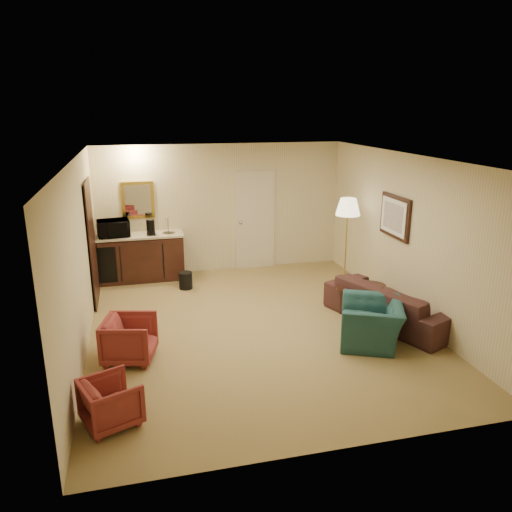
{
  "coord_description": "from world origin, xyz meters",
  "views": [
    {
      "loc": [
        -1.7,
        -6.91,
        3.3
      ],
      "look_at": [
        0.12,
        0.5,
        1.01
      ],
      "focal_mm": 35.0,
      "sensor_mm": 36.0,
      "label": 1
    }
  ],
  "objects_px": {
    "rose_chair_far": "(111,400)",
    "sofa": "(391,297)",
    "wetbar_cabinet": "(142,257)",
    "teal_armchair": "(372,316)",
    "coffee_maker": "(151,227)",
    "coffee_table": "(360,300)",
    "waste_bin": "(186,280)",
    "rose_chair_near": "(129,337)",
    "microwave": "(113,226)",
    "floor_lamp": "(346,243)"
  },
  "relations": [
    {
      "from": "rose_chair_far",
      "to": "sofa",
      "type": "bearing_deg",
      "value": -90.09
    },
    {
      "from": "wetbar_cabinet",
      "to": "teal_armchair",
      "type": "xyz_separation_m",
      "value": [
        3.14,
        -3.62,
        -0.04
      ]
    },
    {
      "from": "wetbar_cabinet",
      "to": "sofa",
      "type": "bearing_deg",
      "value": -38.66
    },
    {
      "from": "wetbar_cabinet",
      "to": "sofa",
      "type": "relative_size",
      "value": 0.75
    },
    {
      "from": "sofa",
      "to": "coffee_maker",
      "type": "distance_m",
      "value": 4.66
    },
    {
      "from": "coffee_table",
      "to": "waste_bin",
      "type": "relative_size",
      "value": 2.66
    },
    {
      "from": "rose_chair_near",
      "to": "waste_bin",
      "type": "distance_m",
      "value": 2.8
    },
    {
      "from": "waste_bin",
      "to": "microwave",
      "type": "relative_size",
      "value": 0.55
    },
    {
      "from": "coffee_table",
      "to": "waste_bin",
      "type": "xyz_separation_m",
      "value": [
        -2.68,
        1.88,
        -0.08
      ]
    },
    {
      "from": "coffee_table",
      "to": "floor_lamp",
      "type": "relative_size",
      "value": 0.5
    },
    {
      "from": "teal_armchair",
      "to": "sofa",
      "type": "bearing_deg",
      "value": 157.79
    },
    {
      "from": "waste_bin",
      "to": "teal_armchair",
      "type": "bearing_deg",
      "value": -50.77
    },
    {
      "from": "waste_bin",
      "to": "microwave",
      "type": "xyz_separation_m",
      "value": [
        -1.26,
        0.68,
        0.96
      ]
    },
    {
      "from": "rose_chair_near",
      "to": "floor_lamp",
      "type": "distance_m",
      "value": 4.48
    },
    {
      "from": "waste_bin",
      "to": "sofa",
      "type": "bearing_deg",
      "value": -37.41
    },
    {
      "from": "sofa",
      "to": "microwave",
      "type": "height_order",
      "value": "microwave"
    },
    {
      "from": "floor_lamp",
      "to": "waste_bin",
      "type": "relative_size",
      "value": 5.36
    },
    {
      "from": "sofa",
      "to": "waste_bin",
      "type": "xyz_separation_m",
      "value": [
        -3.0,
        2.29,
        -0.27
      ]
    },
    {
      "from": "waste_bin",
      "to": "rose_chair_far",
      "type": "bearing_deg",
      "value": -106.89
    },
    {
      "from": "rose_chair_far",
      "to": "coffee_maker",
      "type": "height_order",
      "value": "coffee_maker"
    },
    {
      "from": "wetbar_cabinet",
      "to": "floor_lamp",
      "type": "distance_m",
      "value": 3.97
    },
    {
      "from": "wetbar_cabinet",
      "to": "coffee_maker",
      "type": "height_order",
      "value": "coffee_maker"
    },
    {
      "from": "rose_chair_far",
      "to": "waste_bin",
      "type": "relative_size",
      "value": 1.81
    },
    {
      "from": "rose_chair_far",
      "to": "microwave",
      "type": "xyz_separation_m",
      "value": [
        -0.04,
        4.69,
        0.83
      ]
    },
    {
      "from": "sofa",
      "to": "coffee_table",
      "type": "bearing_deg",
      "value": 15.67
    },
    {
      "from": "floor_lamp",
      "to": "microwave",
      "type": "relative_size",
      "value": 2.93
    },
    {
      "from": "microwave",
      "to": "coffee_maker",
      "type": "relative_size",
      "value": 1.91
    },
    {
      "from": "wetbar_cabinet",
      "to": "coffee_table",
      "type": "distance_m",
      "value": 4.33
    },
    {
      "from": "rose_chair_far",
      "to": "coffee_maker",
      "type": "xyz_separation_m",
      "value": [
        0.65,
        4.64,
        0.78
      ]
    },
    {
      "from": "rose_chair_near",
      "to": "rose_chair_far",
      "type": "relative_size",
      "value": 1.16
    },
    {
      "from": "coffee_table",
      "to": "floor_lamp",
      "type": "bearing_deg",
      "value": 78.11
    },
    {
      "from": "wetbar_cabinet",
      "to": "teal_armchair",
      "type": "height_order",
      "value": "wetbar_cabinet"
    },
    {
      "from": "coffee_table",
      "to": "microwave",
      "type": "bearing_deg",
      "value": 147.0
    },
    {
      "from": "rose_chair_near",
      "to": "coffee_table",
      "type": "bearing_deg",
      "value": -65.2
    },
    {
      "from": "coffee_table",
      "to": "waste_bin",
      "type": "height_order",
      "value": "coffee_table"
    },
    {
      "from": "rose_chair_far",
      "to": "waste_bin",
      "type": "height_order",
      "value": "rose_chair_far"
    },
    {
      "from": "rose_chair_far",
      "to": "coffee_table",
      "type": "distance_m",
      "value": 4.44
    },
    {
      "from": "wetbar_cabinet",
      "to": "coffee_maker",
      "type": "distance_m",
      "value": 0.65
    },
    {
      "from": "rose_chair_near",
      "to": "wetbar_cabinet",
      "type": "bearing_deg",
      "value": 9.47
    },
    {
      "from": "rose_chair_far",
      "to": "coffee_table",
      "type": "bearing_deg",
      "value": -83.58
    },
    {
      "from": "sofa",
      "to": "coffee_table",
      "type": "relative_size",
      "value": 2.57
    },
    {
      "from": "coffee_table",
      "to": "waste_bin",
      "type": "bearing_deg",
      "value": 144.97
    },
    {
      "from": "waste_bin",
      "to": "microwave",
      "type": "distance_m",
      "value": 1.73
    },
    {
      "from": "sofa",
      "to": "rose_chair_far",
      "type": "relative_size",
      "value": 3.77
    },
    {
      "from": "wetbar_cabinet",
      "to": "microwave",
      "type": "distance_m",
      "value": 0.82
    },
    {
      "from": "coffee_table",
      "to": "coffee_maker",
      "type": "height_order",
      "value": "coffee_maker"
    },
    {
      "from": "coffee_table",
      "to": "coffee_maker",
      "type": "relative_size",
      "value": 2.78
    },
    {
      "from": "wetbar_cabinet",
      "to": "waste_bin",
      "type": "height_order",
      "value": "wetbar_cabinet"
    },
    {
      "from": "rose_chair_near",
      "to": "microwave",
      "type": "relative_size",
      "value": 1.15
    },
    {
      "from": "waste_bin",
      "to": "microwave",
      "type": "bearing_deg",
      "value": 151.65
    }
  ]
}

